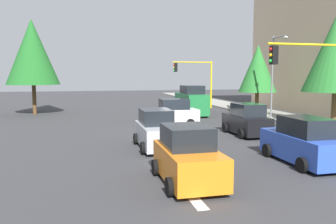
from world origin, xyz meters
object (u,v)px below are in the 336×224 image
(street_lamp_curbside, at_px, (275,67))
(car_orange, at_px, (188,157))
(tree_roadside_mid, at_px, (258,69))
(delivery_van_green, at_px, (191,102))
(traffic_signal_near_left, at_px, (312,72))
(car_silver, at_px, (156,131))
(traffic_signal_far_left, at_px, (195,75))
(car_white, at_px, (172,114))
(tree_opposite_side, at_px, (32,52))
(car_blue, at_px, (303,142))
(car_black, at_px, (247,121))

(street_lamp_curbside, distance_m, car_orange, 19.15)
(tree_roadside_mid, bearing_deg, delivery_van_green, -88.22)
(street_lamp_curbside, bearing_deg, tree_roadside_mid, 169.67)
(traffic_signal_near_left, distance_m, car_silver, 8.90)
(traffic_signal_far_left, distance_m, car_white, 13.58)
(tree_opposite_side, height_order, delivery_van_green, tree_opposite_side)
(street_lamp_curbside, relative_size, car_orange, 1.93)
(car_orange, bearing_deg, car_blue, 103.92)
(traffic_signal_far_left, bearing_deg, car_orange, -18.54)
(traffic_signal_near_left, height_order, tree_roadside_mid, tree_roadside_mid)
(car_orange, bearing_deg, car_silver, 179.54)
(tree_opposite_side, bearing_deg, traffic_signal_near_left, 42.79)
(traffic_signal_far_left, distance_m, street_lamp_curbside, 11.00)
(delivery_van_green, height_order, car_silver, delivery_van_green)
(delivery_van_green, xyz_separation_m, car_black, (10.64, 0.26, -0.39))
(car_blue, bearing_deg, traffic_signal_near_left, 140.79)
(car_blue, bearing_deg, car_silver, -128.92)
(traffic_signal_near_left, xyz_separation_m, tree_opposite_side, (-18.00, -16.66, 1.97))
(tree_opposite_side, height_order, car_white, tree_opposite_side)
(traffic_signal_near_left, bearing_deg, car_blue, -39.21)
(traffic_signal_far_left, bearing_deg, car_black, -7.21)
(tree_roadside_mid, xyz_separation_m, car_black, (10.85, -6.50, -3.43))
(traffic_signal_far_left, relative_size, car_blue, 1.27)
(traffic_signal_far_left, height_order, street_lamp_curbside, street_lamp_curbside)
(street_lamp_curbside, bearing_deg, traffic_signal_near_left, -20.20)
(traffic_signal_far_left, distance_m, tree_opposite_side, 16.88)
(tree_opposite_side, bearing_deg, car_silver, 25.74)
(tree_roadside_mid, relative_size, car_orange, 1.83)
(car_orange, bearing_deg, delivery_van_green, 162.33)
(tree_roadside_mid, height_order, car_blue, tree_roadside_mid)
(car_orange, bearing_deg, car_black, 142.42)
(car_white, distance_m, car_silver, 7.70)
(delivery_van_green, xyz_separation_m, car_silver, (13.03, -5.93, -0.39))
(car_orange, bearing_deg, street_lamp_curbside, 140.68)
(tree_opposite_side, distance_m, car_orange, 24.90)
(tree_opposite_side, height_order, car_orange, tree_opposite_side)
(traffic_signal_near_left, relative_size, delivery_van_green, 1.14)
(tree_roadside_mid, xyz_separation_m, tree_opposite_side, (-4.00, -21.00, 1.52))
(traffic_signal_far_left, xyz_separation_m, car_orange, (24.96, -8.37, -2.86))
(tree_roadside_mid, distance_m, tree_opposite_side, 21.43)
(traffic_signal_far_left, height_order, car_blue, traffic_signal_far_left)
(car_white, height_order, car_orange, same)
(delivery_van_green, bearing_deg, traffic_signal_near_left, 9.97)
(street_lamp_curbside, distance_m, car_black, 9.28)
(street_lamp_curbside, xyz_separation_m, car_blue, (13.22, -6.48, -3.45))
(traffic_signal_far_left, bearing_deg, car_white, -25.35)
(tree_opposite_side, distance_m, car_silver, 19.77)
(car_silver, distance_m, car_blue, 6.95)
(traffic_signal_far_left, relative_size, street_lamp_curbside, 0.75)
(tree_roadside_mid, bearing_deg, car_white, -59.17)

